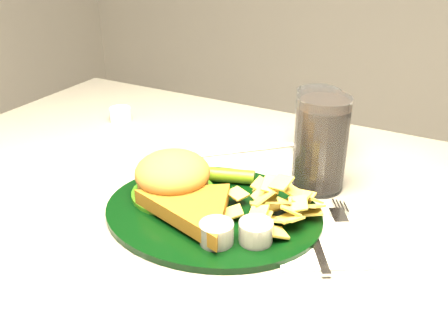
# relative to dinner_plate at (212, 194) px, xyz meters

# --- Properties ---
(dinner_plate) EXTENTS (0.37, 0.32, 0.07)m
(dinner_plate) POSITION_rel_dinner_plate_xyz_m (0.00, 0.00, 0.00)
(dinner_plate) COLOR black
(dinner_plate) RESTS_ON table
(water_glass) EXTENTS (0.10, 0.10, 0.13)m
(water_glass) POSITION_rel_dinner_plate_xyz_m (0.06, 0.28, 0.03)
(water_glass) COLOR white
(water_glass) RESTS_ON table
(cola_glass) EXTENTS (0.11, 0.11, 0.16)m
(cola_glass) POSITION_rel_dinner_plate_xyz_m (0.11, 0.16, 0.04)
(cola_glass) COLOR black
(cola_glass) RESTS_ON table
(fork_napkin) EXTENTS (0.20, 0.21, 0.01)m
(fork_napkin) POSITION_rel_dinner_plate_xyz_m (0.16, 0.00, -0.03)
(fork_napkin) COLOR silver
(fork_napkin) RESTS_ON table
(ramekin) EXTENTS (0.05, 0.05, 0.03)m
(ramekin) POSITION_rel_dinner_plate_xyz_m (-0.36, 0.24, -0.02)
(ramekin) COLOR white
(ramekin) RESTS_ON table
(wrapped_straw) EXTENTS (0.21, 0.21, 0.01)m
(wrapped_straw) POSITION_rel_dinner_plate_xyz_m (-0.04, 0.24, -0.03)
(wrapped_straw) COLOR white
(wrapped_straw) RESTS_ON table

